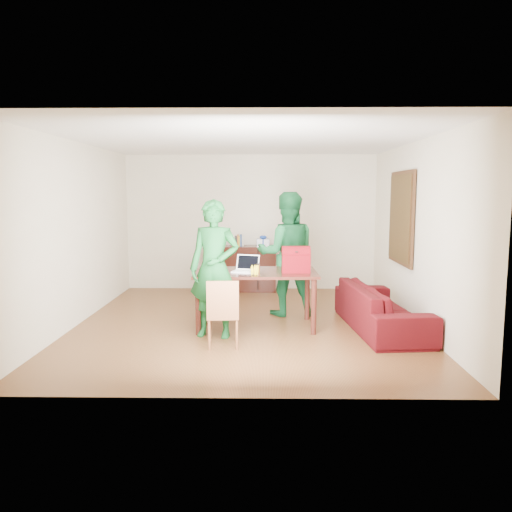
{
  "coord_description": "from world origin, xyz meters",
  "views": [
    {
      "loc": [
        0.27,
        -7.3,
        1.95
      ],
      "look_at": [
        0.15,
        0.02,
        1.02
      ],
      "focal_mm": 35.0,
      "sensor_mm": 36.0,
      "label": 1
    }
  ],
  "objects_px": {
    "person_near": "(214,269)",
    "laptop": "(245,269)",
    "bottle": "(258,269)",
    "sofa": "(381,308)",
    "chair": "(223,327)",
    "red_bag": "(296,262)",
    "table": "(256,279)",
    "person_far": "(287,254)"
  },
  "relations": [
    {
      "from": "chair",
      "to": "laptop",
      "type": "height_order",
      "value": "laptop"
    },
    {
      "from": "chair",
      "to": "red_bag",
      "type": "xyz_separation_m",
      "value": [
        0.98,
        0.89,
        0.71
      ]
    },
    {
      "from": "laptop",
      "to": "chair",
      "type": "bearing_deg",
      "value": -90.38
    },
    {
      "from": "laptop",
      "to": "bottle",
      "type": "height_order",
      "value": "laptop"
    },
    {
      "from": "person_near",
      "to": "red_bag",
      "type": "height_order",
      "value": "person_near"
    },
    {
      "from": "chair",
      "to": "laptop",
      "type": "xyz_separation_m",
      "value": [
        0.24,
        0.87,
        0.61
      ]
    },
    {
      "from": "person_near",
      "to": "bottle",
      "type": "distance_m",
      "value": 0.61
    },
    {
      "from": "person_near",
      "to": "laptop",
      "type": "distance_m",
      "value": 0.57
    },
    {
      "from": "person_far",
      "to": "chair",
      "type": "bearing_deg",
      "value": 60.14
    },
    {
      "from": "laptop",
      "to": "bottle",
      "type": "distance_m",
      "value": 0.31
    },
    {
      "from": "chair",
      "to": "red_bag",
      "type": "bearing_deg",
      "value": 38.22
    },
    {
      "from": "bottle",
      "to": "sofa",
      "type": "relative_size",
      "value": 0.08
    },
    {
      "from": "person_near",
      "to": "laptop",
      "type": "relative_size",
      "value": 4.78
    },
    {
      "from": "table",
      "to": "person_far",
      "type": "relative_size",
      "value": 0.9
    },
    {
      "from": "table",
      "to": "bottle",
      "type": "distance_m",
      "value": 0.38
    },
    {
      "from": "chair",
      "to": "sofa",
      "type": "xyz_separation_m",
      "value": [
        2.2,
        0.84,
        0.06
      ]
    },
    {
      "from": "table",
      "to": "laptop",
      "type": "relative_size",
      "value": 4.54
    },
    {
      "from": "person_near",
      "to": "red_bag",
      "type": "bearing_deg",
      "value": 30.94
    },
    {
      "from": "chair",
      "to": "person_near",
      "type": "height_order",
      "value": "person_near"
    },
    {
      "from": "sofa",
      "to": "person_far",
      "type": "bearing_deg",
      "value": 51.53
    },
    {
      "from": "person_near",
      "to": "laptop",
      "type": "bearing_deg",
      "value": 56.05
    },
    {
      "from": "chair",
      "to": "laptop",
      "type": "bearing_deg",
      "value": 70.15
    },
    {
      "from": "chair",
      "to": "person_far",
      "type": "xyz_separation_m",
      "value": [
        0.88,
        1.71,
        0.73
      ]
    },
    {
      "from": "chair",
      "to": "person_near",
      "type": "distance_m",
      "value": 0.83
    },
    {
      "from": "person_far",
      "to": "red_bag",
      "type": "xyz_separation_m",
      "value": [
        0.09,
        -0.82,
        -0.01
      ]
    },
    {
      "from": "bottle",
      "to": "red_bag",
      "type": "height_order",
      "value": "red_bag"
    },
    {
      "from": "person_near",
      "to": "bottle",
      "type": "relative_size",
      "value": 11.34
    },
    {
      "from": "chair",
      "to": "sofa",
      "type": "bearing_deg",
      "value": 16.79
    },
    {
      "from": "sofa",
      "to": "bottle",
      "type": "bearing_deg",
      "value": 91.77
    },
    {
      "from": "table",
      "to": "bottle",
      "type": "height_order",
      "value": "bottle"
    },
    {
      "from": "table",
      "to": "sofa",
      "type": "distance_m",
      "value": 1.85
    },
    {
      "from": "chair",
      "to": "bottle",
      "type": "height_order",
      "value": "bottle"
    },
    {
      "from": "table",
      "to": "sofa",
      "type": "relative_size",
      "value": 0.82
    },
    {
      "from": "bottle",
      "to": "sofa",
      "type": "distance_m",
      "value": 1.88
    },
    {
      "from": "person_near",
      "to": "sofa",
      "type": "bearing_deg",
      "value": 19.34
    },
    {
      "from": "table",
      "to": "red_bag",
      "type": "height_order",
      "value": "red_bag"
    },
    {
      "from": "person_near",
      "to": "table",
      "type": "bearing_deg",
      "value": 51.88
    },
    {
      "from": "sofa",
      "to": "laptop",
      "type": "bearing_deg",
      "value": 84.05
    },
    {
      "from": "person_far",
      "to": "person_near",
      "type": "bearing_deg",
      "value": 47.8
    },
    {
      "from": "sofa",
      "to": "table",
      "type": "bearing_deg",
      "value": 81.29
    },
    {
      "from": "person_near",
      "to": "bottle",
      "type": "xyz_separation_m",
      "value": [
        0.58,
        0.17,
        -0.03
      ]
    },
    {
      "from": "laptop",
      "to": "person_near",
      "type": "bearing_deg",
      "value": -118.81
    }
  ]
}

